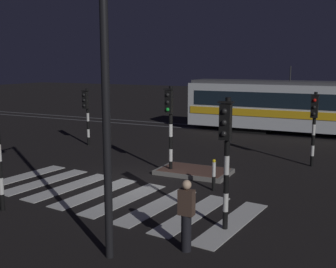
{
  "coord_description": "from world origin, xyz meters",
  "views": [
    {
      "loc": [
        7.5,
        -12.75,
        4.33
      ],
      "look_at": [
        -0.03,
        2.62,
        1.4
      ],
      "focal_mm": 44.46,
      "sensor_mm": 36.0,
      "label": 1
    }
  ],
  "objects_px": {
    "traffic_light_median_centre": "(170,117)",
    "bollard_island_edge": "(214,175)",
    "traffic_light_corner_far_right": "(314,118)",
    "pedestrian_waiting_at_kerb": "(186,215)",
    "street_lamp_near_kerb": "(98,44)",
    "traffic_light_corner_near_right": "(226,144)",
    "traffic_light_corner_far_left": "(86,108)",
    "tram": "(335,108)"
  },
  "relations": [
    {
      "from": "traffic_light_median_centre",
      "to": "traffic_light_corner_near_right",
      "type": "xyz_separation_m",
      "value": [
        3.74,
        -4.46,
        0.02
      ]
    },
    {
      "from": "street_lamp_near_kerb",
      "to": "bollard_island_edge",
      "type": "relative_size",
      "value": 6.73
    },
    {
      "from": "bollard_island_edge",
      "to": "traffic_light_median_centre",
      "type": "bearing_deg",
      "value": 150.43
    },
    {
      "from": "street_lamp_near_kerb",
      "to": "traffic_light_corner_near_right",
      "type": "bearing_deg",
      "value": 56.94
    },
    {
      "from": "traffic_light_corner_near_right",
      "to": "tram",
      "type": "relative_size",
      "value": 0.19
    },
    {
      "from": "traffic_light_corner_far_right",
      "to": "bollard_island_edge",
      "type": "distance_m",
      "value": 5.8
    },
    {
      "from": "pedestrian_waiting_at_kerb",
      "to": "traffic_light_corner_near_right",
      "type": "bearing_deg",
      "value": 74.89
    },
    {
      "from": "street_lamp_near_kerb",
      "to": "bollard_island_edge",
      "type": "distance_m",
      "value": 7.28
    },
    {
      "from": "traffic_light_corner_far_left",
      "to": "bollard_island_edge",
      "type": "distance_m",
      "value": 9.94
    },
    {
      "from": "traffic_light_median_centre",
      "to": "street_lamp_near_kerb",
      "type": "xyz_separation_m",
      "value": [
        1.91,
        -7.27,
        2.43
      ]
    },
    {
      "from": "tram",
      "to": "pedestrian_waiting_at_kerb",
      "type": "height_order",
      "value": "tram"
    },
    {
      "from": "street_lamp_near_kerb",
      "to": "traffic_light_corner_far_left",
      "type": "bearing_deg",
      "value": 128.41
    },
    {
      "from": "traffic_light_median_centre",
      "to": "street_lamp_near_kerb",
      "type": "height_order",
      "value": "street_lamp_near_kerb"
    },
    {
      "from": "traffic_light_corner_near_right",
      "to": "bollard_island_edge",
      "type": "height_order",
      "value": "traffic_light_corner_near_right"
    },
    {
      "from": "traffic_light_corner_far_right",
      "to": "traffic_light_corner_far_left",
      "type": "bearing_deg",
      "value": -177.8
    },
    {
      "from": "traffic_light_corner_far_left",
      "to": "tram",
      "type": "xyz_separation_m",
      "value": [
        11.51,
        8.49,
        -0.24
      ]
    },
    {
      "from": "traffic_light_median_centre",
      "to": "tram",
      "type": "distance_m",
      "value": 12.78
    },
    {
      "from": "traffic_light_median_centre",
      "to": "pedestrian_waiting_at_kerb",
      "type": "height_order",
      "value": "traffic_light_median_centre"
    },
    {
      "from": "traffic_light_corner_far_left",
      "to": "traffic_light_median_centre",
      "type": "bearing_deg",
      "value": -26.67
    },
    {
      "from": "street_lamp_near_kerb",
      "to": "traffic_light_median_centre",
      "type": "bearing_deg",
      "value": 104.68
    },
    {
      "from": "traffic_light_median_centre",
      "to": "bollard_island_edge",
      "type": "bearing_deg",
      "value": -29.57
    },
    {
      "from": "tram",
      "to": "pedestrian_waiting_at_kerb",
      "type": "relative_size",
      "value": 10.45
    },
    {
      "from": "traffic_light_corner_far_left",
      "to": "tram",
      "type": "relative_size",
      "value": 0.17
    },
    {
      "from": "street_lamp_near_kerb",
      "to": "traffic_light_corner_far_right",
      "type": "bearing_deg",
      "value": 74.78
    },
    {
      "from": "tram",
      "to": "bollard_island_edge",
      "type": "xyz_separation_m",
      "value": [
        -2.78,
        -13.02,
        -1.19
      ]
    },
    {
      "from": "traffic_light_corner_far_left",
      "to": "traffic_light_corner_near_right",
      "type": "xyz_separation_m",
      "value": [
        10.16,
        -7.68,
        0.3
      ]
    },
    {
      "from": "street_lamp_near_kerb",
      "to": "tram",
      "type": "distance_m",
      "value": 19.48
    },
    {
      "from": "traffic_light_corner_far_right",
      "to": "traffic_light_corner_near_right",
      "type": "distance_m",
      "value": 8.2
    },
    {
      "from": "traffic_light_corner_near_right",
      "to": "tram",
      "type": "height_order",
      "value": "tram"
    },
    {
      "from": "traffic_light_median_centre",
      "to": "traffic_light_corner_near_right",
      "type": "bearing_deg",
      "value": -49.98
    },
    {
      "from": "traffic_light_corner_far_right",
      "to": "traffic_light_corner_far_left",
      "type": "distance_m",
      "value": 11.31
    },
    {
      "from": "traffic_light_corner_far_right",
      "to": "bollard_island_edge",
      "type": "height_order",
      "value": "traffic_light_corner_far_right"
    },
    {
      "from": "traffic_light_corner_near_right",
      "to": "tram",
      "type": "bearing_deg",
      "value": 85.24
    },
    {
      "from": "traffic_light_median_centre",
      "to": "street_lamp_near_kerb",
      "type": "bearing_deg",
      "value": -75.32
    },
    {
      "from": "traffic_light_corner_far_right",
      "to": "street_lamp_near_kerb",
      "type": "distance_m",
      "value": 11.64
    },
    {
      "from": "traffic_light_median_centre",
      "to": "tram",
      "type": "relative_size",
      "value": 0.19
    },
    {
      "from": "street_lamp_near_kerb",
      "to": "bollard_island_edge",
      "type": "xyz_separation_m",
      "value": [
        0.4,
        5.96,
        -4.15
      ]
    },
    {
      "from": "traffic_light_corner_near_right",
      "to": "street_lamp_near_kerb",
      "type": "distance_m",
      "value": 4.14
    },
    {
      "from": "traffic_light_corner_far_right",
      "to": "pedestrian_waiting_at_kerb",
      "type": "distance_m",
      "value": 9.84
    },
    {
      "from": "traffic_light_corner_far_left",
      "to": "pedestrian_waiting_at_kerb",
      "type": "bearing_deg",
      "value": -43.37
    },
    {
      "from": "traffic_light_corner_far_left",
      "to": "bollard_island_edge",
      "type": "height_order",
      "value": "traffic_light_corner_far_left"
    },
    {
      "from": "traffic_light_corner_far_left",
      "to": "bollard_island_edge",
      "type": "bearing_deg",
      "value": -27.46
    }
  ]
}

